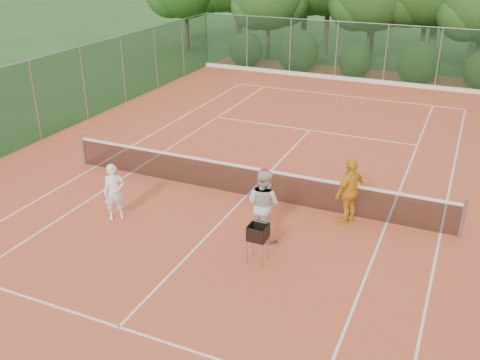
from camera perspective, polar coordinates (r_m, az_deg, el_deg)
name	(u,v)px	position (r m, az deg, el deg)	size (l,w,h in m)	color
ground	(246,196)	(15.89, 0.69, -1.76)	(120.00, 120.00, 0.00)	#254D1B
clay_court	(246,196)	(15.89, 0.69, -1.73)	(18.00, 36.00, 0.02)	#D85931
tennis_net	(247,180)	(15.66, 0.70, -0.01)	(11.97, 0.10, 1.10)	gray
player_white	(114,192)	(14.70, -13.25, -1.27)	(0.57, 0.38, 1.57)	white
player_center_grp	(263,204)	(13.36, 2.51, -2.56)	(1.06, 0.92, 1.91)	beige
player_yellow	(350,191)	(14.34, 11.65, -1.20)	(1.08, 0.45, 1.84)	gold
ball_hopper	(258,233)	(12.44, 1.94, -5.66)	(0.42, 0.42, 0.97)	gray
stray_ball_a	(361,104)	(25.30, 12.79, 7.96)	(0.07, 0.07, 0.07)	#CAEC36
stray_ball_b	(337,97)	(26.15, 10.32, 8.71)	(0.07, 0.07, 0.07)	yellow
stray_ball_c	(369,99)	(26.19, 13.57, 8.44)	(0.07, 0.07, 0.07)	#D0E635
court_markings	(246,196)	(15.88, 0.69, -1.68)	(11.03, 23.83, 0.01)	white
fence_back	(361,53)	(29.17, 12.75, 13.12)	(18.07, 0.07, 3.00)	#19381E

